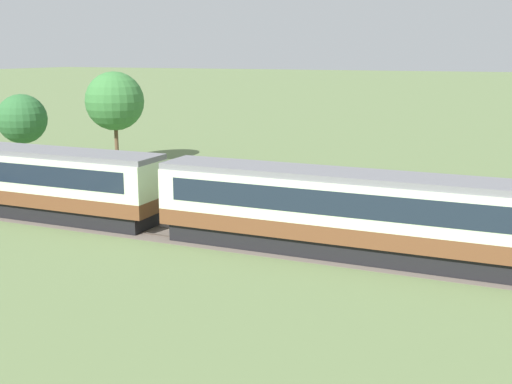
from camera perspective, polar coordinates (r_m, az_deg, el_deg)
The scene contains 4 objects.
passenger_train at distance 29.81m, azimuth 11.25°, elevation -1.86°, with size 112.83×2.99×4.00m.
railway_track at distance 30.20m, azimuth 13.45°, elevation -6.15°, with size 183.46×3.60×0.04m.
yard_tree_1 at distance 57.64m, azimuth -20.08°, elevation 6.12°, with size 4.16×4.16×5.97m.
yard_tree_2 at distance 55.94m, azimuth -12.46°, elevation 7.89°, with size 4.95×4.95×7.82m.
Camera 1 is at (-27.48, -28.00, 9.43)m, focal length 45.00 mm.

